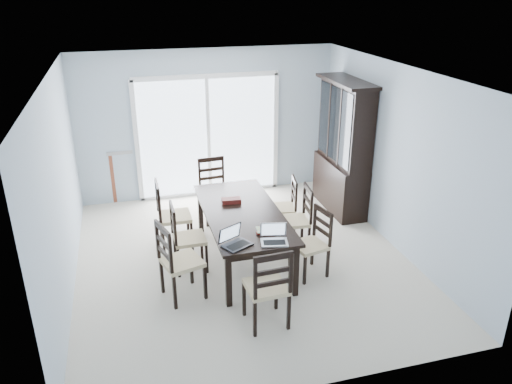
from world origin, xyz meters
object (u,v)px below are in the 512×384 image
Objects in this scene: chair_end_near at (269,281)px; chair_end_far at (213,182)px; chair_right_mid at (300,212)px; hot_tub at (155,158)px; chair_right_near at (316,235)px; laptop_dark at (237,242)px; cell_phone at (275,243)px; laptop_silver at (274,239)px; game_box at (231,201)px; chair_left_near at (174,254)px; china_hutch at (343,149)px; chair_left_far at (167,208)px; chair_left_mid at (182,231)px; dining_table at (242,216)px; chair_right_far at (287,200)px.

chair_end_far is at bearing 87.77° from chair_end_near.
chair_right_mid is 0.58× the size of hot_tub.
chair_right_near is 0.67m from chair_right_mid.
chair_right_near reaches higher than hot_tub.
laptop_dark is (-0.16, -2.37, 0.19)m from chair_end_far.
cell_phone is 4.44m from hot_tub.
laptop_silver reaches higher than hot_tub.
chair_end_far is at bearing 12.35° from chair_right_near.
game_box is at bearing 52.87° from laptop_dark.
chair_left_near is 0.62× the size of hot_tub.
chair_end_far is at bearing 174.27° from china_hutch.
chair_right_mid is (1.82, -0.54, -0.04)m from chair_left_far.
hot_tub is at bearing 115.47° from laptop_silver.
laptop_silver is at bearing 45.60° from chair_left_mid.
laptop_dark is at bearing -107.43° from dining_table.
chair_end_near is at bearing 31.65° from chair_left_near.
laptop_dark is 0.45m from cell_phone.
chair_end_near reaches higher than chair_left_mid.
chair_left_far is 1.95m from laptop_silver.
chair_end_far is at bearing 126.75° from cell_phone.
chair_right_far is 0.89× the size of chair_end_far.
chair_left_far reaches higher than laptop_dark.
chair_end_near reaches higher than dining_table.
laptop_dark reaches higher than laptop_silver.
chair_end_far reaches higher than hot_tub.
chair_left_near reaches higher than chair_end_near.
hot_tub reaches higher than game_box.
dining_table is at bearing -148.29° from china_hutch.
chair_left_near is 1.22m from cell_phone.
chair_right_far is at bearing 96.25° from cell_phone.
chair_right_mid is at bearing -15.35° from chair_right_near.
laptop_dark is at bearing 23.56° from chair_left_far.
chair_left_far is at bearing 108.94° from chair_end_near.
hot_tub is at bearing 105.28° from dining_table.
chair_end_far is (-0.05, 2.99, -0.00)m from chair_end_near.
chair_right_near is (1.85, 0.10, -0.06)m from chair_left_near.
chair_right_far is (1.87, 1.28, -0.07)m from chair_left_near.
laptop_silver is 1.34× the size of game_box.
laptop_silver reaches higher than cell_phone.
hot_tub is at bearing 96.63° from chair_end_near.
laptop_silver is at bearing -80.86° from dining_table.
china_hutch is at bearing 113.30° from chair_left_mid.
chair_right_mid reaches higher than chair_right_far.
chair_right_near is (1.67, -0.55, -0.02)m from chair_left_mid.
chair_left_near is 1.11× the size of chair_right_near.
laptop_dark reaches higher than dining_table.
chair_right_far is 1.01m from game_box.
chair_left_mid is at bearing -155.82° from game_box.
chair_right_far is 1.73m from laptop_silver.
chair_left_mid is 3.36m from hot_tub.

